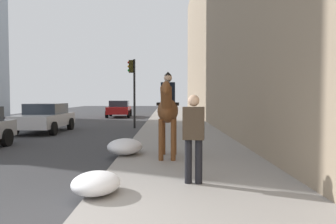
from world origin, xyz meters
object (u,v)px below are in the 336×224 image
at_px(pedestrian_greeting, 194,133).
at_px(car_near_lane, 119,108).
at_px(mounted_horse_near, 168,109).
at_px(car_far_lane, 45,117).
at_px(traffic_light_near_curb, 133,82).

bearing_deg(pedestrian_greeting, car_near_lane, 20.71).
xyz_separation_m(mounted_horse_near, car_far_lane, (7.72, 6.13, -0.69)).
bearing_deg(car_near_lane, traffic_light_near_curb, 9.39).
xyz_separation_m(mounted_horse_near, pedestrian_greeting, (-2.69, -0.49, -0.34)).
xyz_separation_m(car_near_lane, traffic_light_near_curb, (-10.53, -2.27, 1.85)).
height_order(pedestrian_greeting, car_near_lane, pedestrian_greeting).
bearing_deg(car_near_lane, mounted_horse_near, 8.89).
distance_m(mounted_horse_near, car_near_lane, 20.81).
relative_size(pedestrian_greeting, car_far_lane, 0.39).
distance_m(car_near_lane, car_far_lane, 12.80).
height_order(pedestrian_greeting, car_far_lane, pedestrian_greeting).
relative_size(car_near_lane, traffic_light_near_curb, 1.13).
bearing_deg(mounted_horse_near, car_near_lane, -165.26).
distance_m(car_near_lane, traffic_light_near_curb, 10.93).
relative_size(mounted_horse_near, car_near_lane, 0.53).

